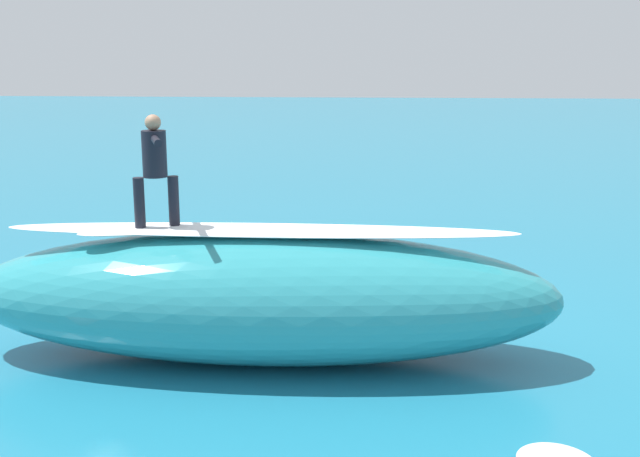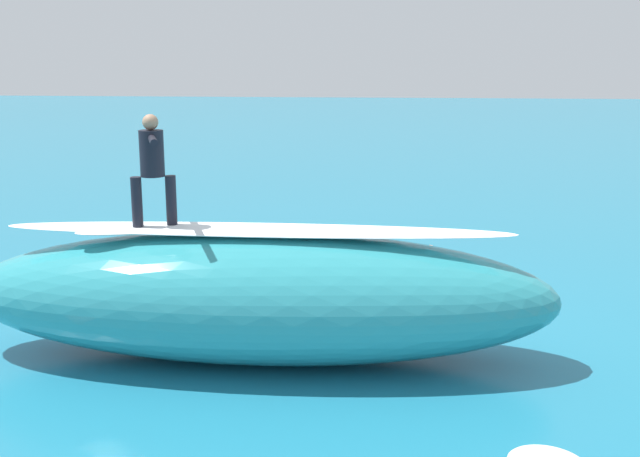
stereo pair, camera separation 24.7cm
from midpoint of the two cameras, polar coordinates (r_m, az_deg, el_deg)
ground_plane at (r=12.54m, az=0.65°, el=-6.03°), size 120.00×120.00×0.00m
wave_crest at (r=10.41m, az=-3.90°, el=-5.01°), size 8.00×2.42×1.74m
wave_foam_lip at (r=10.17m, az=-3.98°, el=-0.11°), size 6.78×0.91×0.08m
surfboard_riding at (r=10.45m, az=-11.36°, el=-0.00°), size 2.11×1.22×0.07m
surfer_riding at (r=10.30m, az=-11.58°, el=4.84°), size 0.58×1.34×1.47m
surfboard_paddling at (r=14.82m, az=8.96°, el=-3.02°), size 0.92×2.45×0.09m
surfer_paddling at (r=14.65m, az=9.10°, el=-2.49°), size 0.55×1.73×0.31m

